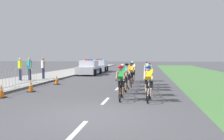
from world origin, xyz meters
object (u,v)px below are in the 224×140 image
at_px(crowd_barrier_rear, 27,76).
at_px(spectator_closest, 20,67).
at_px(cyclist_seventh, 131,74).
at_px(traffic_cone_near, 1,91).
at_px(crowd_barrier_middle, 3,80).
at_px(spectator_middle, 43,67).
at_px(cyclist_eighth, 149,75).
at_px(cyclist_second, 149,83).
at_px(cyclist_sixth, 148,76).
at_px(police_car_second, 99,66).
at_px(traffic_cone_far, 31,86).
at_px(traffic_cone_mid, 57,80).
at_px(cyclist_twelfth, 147,71).
at_px(cyclist_ninth, 133,72).
at_px(cyclist_tenth, 149,73).
at_px(cyclist_eleventh, 133,71).
at_px(cyclist_fifth, 127,76).
at_px(cyclist_lead, 121,82).
at_px(police_car_nearest, 89,68).
at_px(cyclist_fourth, 148,79).
at_px(cyclist_third, 124,79).
at_px(spectator_back, 30,67).

relative_size(crowd_barrier_rear, spectator_closest, 1.39).
height_order(cyclist_seventh, traffic_cone_near, cyclist_seventh).
distance_m(crowd_barrier_middle, spectator_middle, 6.64).
distance_m(cyclist_seventh, cyclist_eighth, 1.19).
bearing_deg(traffic_cone_near, cyclist_second, 2.03).
height_order(cyclist_sixth, police_car_second, police_car_second).
bearing_deg(crowd_barrier_middle, cyclist_sixth, 15.57).
bearing_deg(spectator_middle, traffic_cone_far, -70.93).
height_order(traffic_cone_mid, traffic_cone_far, same).
xyz_separation_m(cyclist_twelfth, crowd_barrier_rear, (-7.53, -4.28, -0.14)).
xyz_separation_m(cyclist_seventh, traffic_cone_mid, (-5.04, 0.28, -0.48)).
bearing_deg(cyclist_ninth, spectator_closest, -176.92).
bearing_deg(cyclist_tenth, cyclist_eleventh, 120.44).
height_order(cyclist_sixth, spectator_closest, spectator_closest).
height_order(cyclist_fifth, cyclist_eleventh, same).
xyz_separation_m(cyclist_sixth, crowd_barrier_rear, (-7.61, 0.64, -0.14)).
relative_size(cyclist_lead, crowd_barrier_middle, 0.74).
xyz_separation_m(police_car_nearest, traffic_cone_mid, (-0.08, -8.66, -0.37)).
bearing_deg(crowd_barrier_middle, cyclist_twelfth, 43.48).
bearing_deg(traffic_cone_mid, police_car_second, 89.66).
bearing_deg(cyclist_lead, cyclist_second, -2.46).
height_order(cyclist_fourth, cyclist_fifth, same).
height_order(cyclist_eleventh, police_car_second, police_car_second).
xyz_separation_m(cyclist_fifth, cyclist_eighth, (1.22, 1.36, 0.00)).
bearing_deg(cyclist_third, cyclist_twelfth, 80.25).
bearing_deg(police_car_second, spectator_back, -102.62).
distance_m(cyclist_lead, crowd_barrier_rear, 7.50).
xyz_separation_m(cyclist_second, traffic_cone_near, (-6.69, -0.24, -0.48)).
bearing_deg(cyclist_third, cyclist_fifth, 88.06).
xyz_separation_m(cyclist_lead, cyclist_fifth, (0.00, 2.99, 0.00)).
bearing_deg(spectator_middle, cyclist_eighth, -21.66).
relative_size(cyclist_tenth, traffic_cone_far, 2.69).
bearing_deg(police_car_second, traffic_cone_far, -90.57).
bearing_deg(cyclist_tenth, cyclist_fifth, -114.22).
height_order(cyclist_lead, cyclist_eighth, same).
xyz_separation_m(cyclist_second, cyclist_tenth, (0.02, 5.75, 0.00)).
bearing_deg(cyclist_fifth, crowd_barrier_rear, 172.71).
height_order(cyclist_fourth, spectator_middle, spectator_middle).
distance_m(cyclist_fourth, traffic_cone_mid, 7.11).
distance_m(cyclist_second, cyclist_tenth, 5.75).
xyz_separation_m(cyclist_tenth, police_car_nearest, (-6.09, 7.96, -0.11)).
xyz_separation_m(cyclist_tenth, traffic_cone_far, (-6.26, -4.09, -0.48)).
height_order(cyclist_twelfth, crowd_barrier_middle, cyclist_twelfth).
height_order(cyclist_fourth, cyclist_seventh, same).
bearing_deg(cyclist_fourth, cyclist_sixth, 90.20).
relative_size(cyclist_eleventh, spectator_middle, 1.03).
relative_size(cyclist_twelfth, traffic_cone_mid, 2.69).
distance_m(crowd_barrier_rear, spectator_closest, 2.94).
height_order(cyclist_ninth, cyclist_twelfth, same).
distance_m(cyclist_sixth, cyclist_eighth, 1.18).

